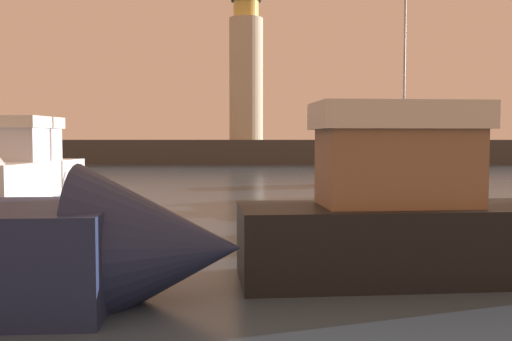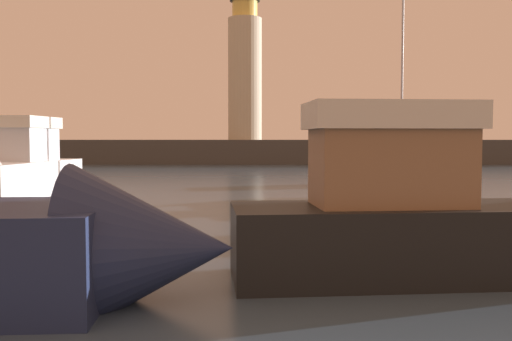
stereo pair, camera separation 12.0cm
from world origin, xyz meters
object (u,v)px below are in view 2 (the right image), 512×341
object	(u,v)px
lighthouse	(246,70)
motorboat_3	(462,220)
motorboat_2	(358,185)
sailboat_moored	(390,173)
motorboat_1	(2,172)

from	to	relation	value
lighthouse	motorboat_3	size ratio (longest dim) A/B	1.79
lighthouse	motorboat_2	xyz separation A→B (m)	(4.94, -34.47, -8.53)
motorboat_3	sailboat_moored	distance (m)	20.79
lighthouse	motorboat_1	xyz separation A→B (m)	(-9.14, -33.39, -8.11)
motorboat_1	motorboat_3	xyz separation A→B (m)	(13.81, -12.75, -0.08)
motorboat_3	sailboat_moored	xyz separation A→B (m)	(3.54, 20.48, -0.39)
motorboat_2	sailboat_moored	world-z (taller)	sailboat_moored
lighthouse	motorboat_1	world-z (taller)	lighthouse
lighthouse	motorboat_2	distance (m)	35.85
motorboat_3	sailboat_moored	bearing A→B (deg)	80.20
motorboat_3	sailboat_moored	world-z (taller)	sailboat_moored
motorboat_2	motorboat_3	xyz separation A→B (m)	(-0.27, -11.67, 0.33)
motorboat_2	lighthouse	bearing A→B (deg)	98.15
lighthouse	motorboat_1	bearing A→B (deg)	-105.31
motorboat_1	sailboat_moored	xyz separation A→B (m)	(17.35, 7.73, -0.48)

